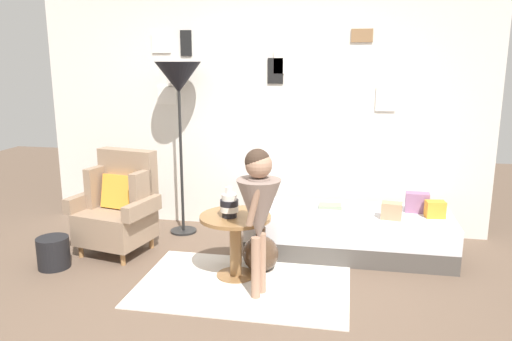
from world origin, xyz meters
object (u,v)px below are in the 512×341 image
object	(u,v)px
daybed	(349,232)
person_child	(259,203)
side_table	(235,233)
vase_striped	(229,205)
book_on_daybed	(330,206)
floor_lamp	(179,83)
armchair	(119,207)
demijohn_near	(261,253)
magazine_basket	(53,253)

from	to	relation	value
daybed	person_child	xyz separation A→B (m)	(-0.68, -1.06, 0.56)
side_table	vase_striped	bearing A→B (deg)	-131.13
person_child	book_on_daybed	world-z (taller)	person_child
side_table	floor_lamp	size ratio (longest dim) A/B	0.33
armchair	daybed	bearing A→B (deg)	9.58
daybed	side_table	size ratio (longest dim) A/B	3.17
armchair	demijohn_near	distance (m)	1.46
floor_lamp	book_on_daybed	distance (m)	1.96
demijohn_near	magazine_basket	bearing A→B (deg)	-171.42
vase_striped	person_child	size ratio (longest dim) A/B	0.22
armchair	person_child	world-z (taller)	person_child
side_table	floor_lamp	xyz separation A→B (m)	(-0.81, 0.99, 1.19)
daybed	floor_lamp	bearing A→B (deg)	172.10
side_table	demijohn_near	world-z (taller)	side_table
side_table	vase_striped	size ratio (longest dim) A/B	2.34
daybed	side_table	world-z (taller)	side_table
armchair	vase_striped	bearing A→B (deg)	-19.64
book_on_daybed	demijohn_near	xyz separation A→B (m)	(-0.57, -0.71, -0.25)
armchair	magazine_basket	xyz separation A→B (m)	(-0.41, -0.50, -0.30)
side_table	person_child	size ratio (longest dim) A/B	0.51
daybed	vase_striped	world-z (taller)	vase_striped
armchair	vase_striped	world-z (taller)	armchair
side_table	book_on_daybed	bearing A→B (deg)	49.05
book_on_daybed	magazine_basket	bearing A→B (deg)	-157.60
vase_striped	person_child	world-z (taller)	person_child
daybed	vase_striped	bearing A→B (deg)	-140.99
demijohn_near	floor_lamp	bearing A→B (deg)	140.11
book_on_daybed	vase_striped	bearing A→B (deg)	-130.96
side_table	floor_lamp	distance (m)	1.75
side_table	person_child	xyz separation A→B (m)	(0.25, -0.31, 0.36)
armchair	magazine_basket	distance (m)	0.71
vase_striped	person_child	bearing A→B (deg)	-41.83
armchair	vase_striped	size ratio (longest dim) A/B	3.79
person_child	armchair	bearing A→B (deg)	155.14
magazine_basket	book_on_daybed	bearing A→B (deg)	22.40
side_table	book_on_daybed	distance (m)	1.15
armchair	daybed	xyz separation A→B (m)	(2.17, 0.37, -0.24)
side_table	demijohn_near	distance (m)	0.34
armchair	person_child	distance (m)	1.67
floor_lamp	vase_striped	bearing A→B (deg)	-53.34
daybed	magazine_basket	xyz separation A→B (m)	(-2.58, -0.87, -0.06)
armchair	daybed	distance (m)	2.21
daybed	demijohn_near	bearing A→B (deg)	-141.90
armchair	side_table	distance (m)	1.29
person_child	side_table	bearing A→B (deg)	129.53
demijohn_near	magazine_basket	size ratio (longest dim) A/B	1.44
armchair	book_on_daybed	distance (m)	2.04
person_child	daybed	bearing A→B (deg)	57.06
floor_lamp	person_child	world-z (taller)	floor_lamp
armchair	book_on_daybed	world-z (taller)	armchair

